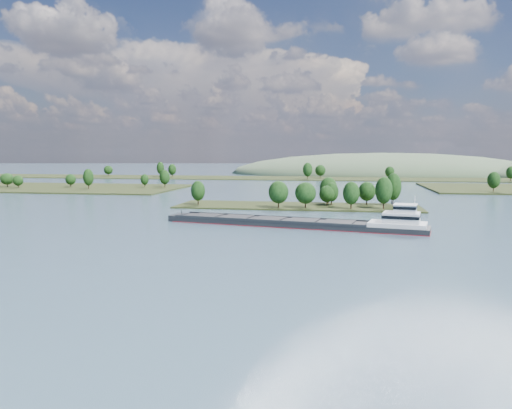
# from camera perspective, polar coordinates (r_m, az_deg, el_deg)

# --- Properties ---
(ground) EXTENTS (1800.00, 1800.00, 0.00)m
(ground) POSITION_cam_1_polar(r_m,az_deg,el_deg) (148.76, 2.62, -2.76)
(ground) COLOR #3A5264
(ground) RESTS_ON ground
(tree_island) EXTENTS (100.00, 30.62, 14.75)m
(tree_island) POSITION_cam_1_polar(r_m,az_deg,el_deg) (206.30, 6.65, 0.73)
(tree_island) COLOR black
(tree_island) RESTS_ON ground
(back_shoreline) EXTENTS (900.00, 60.00, 14.85)m
(back_shoreline) POSITION_cam_1_polar(r_m,az_deg,el_deg) (426.30, 8.34, 2.99)
(back_shoreline) COLOR black
(back_shoreline) RESTS_ON ground
(hill_west) EXTENTS (320.00, 160.00, 44.00)m
(hill_west) POSITION_cam_1_polar(r_m,az_deg,el_deg) (527.97, 14.41, 3.37)
(hill_west) COLOR #43583D
(hill_west) RESTS_ON ground
(cargo_barge) EXTENTS (81.88, 25.52, 11.03)m
(cargo_barge) POSITION_cam_1_polar(r_m,az_deg,el_deg) (152.19, 6.13, -2.06)
(cargo_barge) COLOR black
(cargo_barge) RESTS_ON ground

